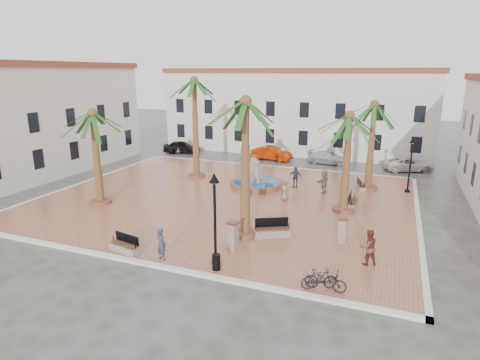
% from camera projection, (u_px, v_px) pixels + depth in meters
% --- Properties ---
extents(ground, '(120.00, 120.00, 0.00)m').
position_uv_depth(ground, '(227.00, 200.00, 29.62)').
color(ground, '#56544F').
rests_on(ground, ground).
extents(plaza, '(26.00, 22.00, 0.15)m').
position_uv_depth(plaza, '(227.00, 199.00, 29.60)').
color(plaza, '#B76B4E').
rests_on(plaza, ground).
extents(kerb_n, '(26.30, 0.30, 0.16)m').
position_uv_depth(kerb_n, '(271.00, 167.00, 39.49)').
color(kerb_n, silver).
rests_on(kerb_n, ground).
extents(kerb_s, '(26.30, 0.30, 0.16)m').
position_uv_depth(kerb_s, '(140.00, 262.00, 19.72)').
color(kerb_s, silver).
rests_on(kerb_s, ground).
extents(kerb_e, '(0.30, 22.30, 0.16)m').
position_uv_depth(kerb_e, '(419.00, 222.00, 25.04)').
color(kerb_e, silver).
rests_on(kerb_e, ground).
extents(kerb_w, '(0.30, 22.30, 0.16)m').
position_uv_depth(kerb_w, '(87.00, 181.00, 34.17)').
color(kerb_w, silver).
rests_on(kerb_w, ground).
extents(building_north, '(30.40, 7.40, 9.50)m').
position_uv_depth(building_north, '(295.00, 111.00, 46.34)').
color(building_north, silver).
rests_on(building_north, ground).
extents(building_west, '(6.40, 24.40, 10.00)m').
position_uv_depth(building_west, '(27.00, 120.00, 34.97)').
color(building_west, silver).
rests_on(building_west, ground).
extents(fountain, '(4.23, 4.23, 2.18)m').
position_uv_depth(fountain, '(257.00, 183.00, 32.34)').
color(fountain, brown).
rests_on(fountain, plaza).
extents(palm_nw, '(4.91, 4.91, 8.66)m').
position_uv_depth(palm_nw, '(194.00, 91.00, 33.54)').
color(palm_nw, brown).
rests_on(palm_nw, plaza).
extents(palm_sw, '(4.79, 4.79, 6.65)m').
position_uv_depth(palm_sw, '(93.00, 125.00, 26.91)').
color(palm_sw, brown).
rests_on(palm_sw, plaza).
extents(palm_s, '(4.82, 4.82, 7.84)m').
position_uv_depth(palm_s, '(246.00, 117.00, 21.11)').
color(palm_s, brown).
rests_on(palm_s, plaza).
extents(palm_e, '(4.75, 4.75, 6.65)m').
position_uv_depth(palm_e, '(349.00, 128.00, 25.37)').
color(palm_e, brown).
rests_on(palm_e, plaza).
extents(palm_ne, '(4.67, 4.67, 6.97)m').
position_uv_depth(palm_ne, '(374.00, 114.00, 30.33)').
color(palm_ne, brown).
rests_on(palm_ne, plaza).
extents(bench_s, '(1.82, 0.86, 0.92)m').
position_uv_depth(bench_s, '(125.00, 247.00, 20.65)').
color(bench_s, gray).
rests_on(bench_s, plaza).
extents(bench_se, '(2.07, 1.47, 1.06)m').
position_uv_depth(bench_se, '(272.00, 232.00, 22.54)').
color(bench_se, gray).
rests_on(bench_se, plaza).
extents(bench_e, '(0.58, 1.82, 0.96)m').
position_uv_depth(bench_e, '(352.00, 203.00, 27.44)').
color(bench_e, gray).
rests_on(bench_e, plaza).
extents(bench_ne, '(0.91, 1.71, 0.86)m').
position_uv_depth(bench_ne, '(361.00, 187.00, 31.51)').
color(bench_ne, gray).
rests_on(bench_ne, plaza).
extents(lamppost_s, '(0.49, 0.49, 4.51)m').
position_uv_depth(lamppost_s, '(215.00, 203.00, 18.75)').
color(lamppost_s, black).
rests_on(lamppost_s, plaza).
extents(lamppost_e, '(0.46, 0.46, 4.26)m').
position_uv_depth(lamppost_e, '(411.00, 155.00, 30.21)').
color(lamppost_e, black).
rests_on(lamppost_e, plaza).
extents(bollard_se, '(0.64, 0.64, 1.54)m').
position_uv_depth(bollard_se, '(233.00, 235.00, 20.84)').
color(bollard_se, gray).
rests_on(bollard_se, plaza).
extents(bollard_n, '(0.54, 0.54, 1.47)m').
position_uv_depth(bollard_n, '(254.00, 163.00, 37.40)').
color(bollard_n, gray).
rests_on(bollard_n, plaza).
extents(bollard_e, '(0.53, 0.53, 1.44)m').
position_uv_depth(bollard_e, '(342.00, 230.00, 21.66)').
color(bollard_e, gray).
rests_on(bollard_e, plaza).
extents(litter_bin, '(0.40, 0.40, 0.77)m').
position_uv_depth(litter_bin, '(216.00, 262.00, 18.78)').
color(litter_bin, black).
rests_on(litter_bin, plaza).
extents(cyclist_a, '(0.68, 0.54, 1.63)m').
position_uv_depth(cyclist_a, '(161.00, 244.00, 19.71)').
color(cyclist_a, '#2F3349').
rests_on(cyclist_a, plaza).
extents(bicycle_a, '(1.79, 0.63, 0.94)m').
position_uv_depth(bicycle_a, '(326.00, 280.00, 16.97)').
color(bicycle_a, black).
rests_on(bicycle_a, plaza).
extents(cyclist_b, '(1.09, 1.03, 1.79)m').
position_uv_depth(cyclist_b, '(368.00, 247.00, 19.16)').
color(cyclist_b, maroon).
rests_on(cyclist_b, plaza).
extents(bicycle_b, '(1.62, 1.10, 0.95)m').
position_uv_depth(bicycle_b, '(319.00, 279.00, 17.06)').
color(bicycle_b, black).
rests_on(bicycle_b, plaza).
extents(pedestrian_fountain_a, '(0.80, 0.55, 1.56)m').
position_uv_depth(pedestrian_fountain_a, '(285.00, 190.00, 28.81)').
color(pedestrian_fountain_a, '#78664F').
rests_on(pedestrian_fountain_a, plaza).
extents(pedestrian_fountain_b, '(1.02, 0.48, 1.70)m').
position_uv_depth(pedestrian_fountain_b, '(295.00, 177.00, 32.03)').
color(pedestrian_fountain_b, '#2F3A4E').
rests_on(pedestrian_fountain_b, plaza).
extents(pedestrian_north, '(0.85, 1.17, 1.63)m').
position_uv_depth(pedestrian_north, '(243.00, 157.00, 39.66)').
color(pedestrian_north, '#54545A').
rests_on(pedestrian_north, plaza).
extents(pedestrian_east, '(1.02, 1.74, 1.78)m').
position_uv_depth(pedestrian_east, '(324.00, 182.00, 30.51)').
color(pedestrian_east, '#756A58').
rests_on(pedestrian_east, plaza).
extents(car_black, '(4.56, 2.89, 1.45)m').
position_uv_depth(car_black, '(182.00, 147.00, 46.17)').
color(car_black, black).
rests_on(car_black, ground).
extents(car_red, '(4.55, 2.22, 1.43)m').
position_uv_depth(car_red, '(272.00, 153.00, 42.67)').
color(car_red, '#B62903').
rests_on(car_red, ground).
extents(car_silver, '(4.53, 2.24, 1.27)m').
position_uv_depth(car_silver, '(329.00, 158.00, 40.84)').
color(car_silver, silver).
rests_on(car_silver, ground).
extents(car_white, '(5.06, 3.77, 1.28)m').
position_uv_depth(car_white, '(408.00, 164.00, 37.98)').
color(car_white, silver).
rests_on(car_white, ground).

